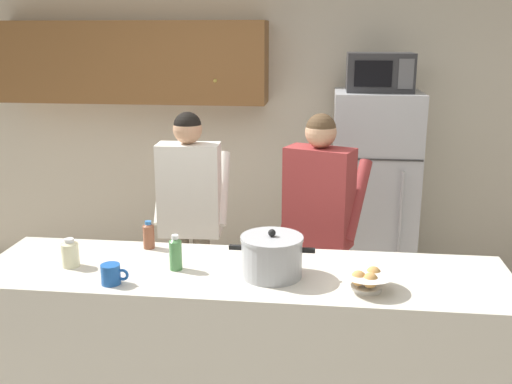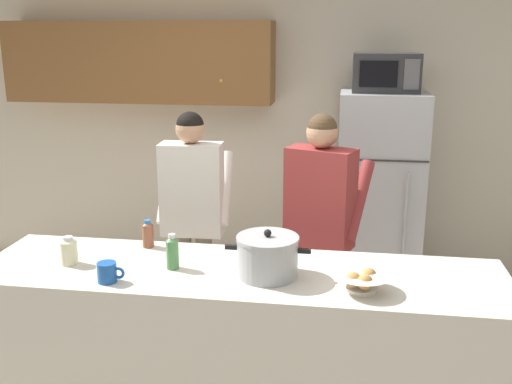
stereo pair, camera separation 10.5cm
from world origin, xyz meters
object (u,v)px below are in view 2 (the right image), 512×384
Objects in this scene: microwave at (386,72)px; person_by_sink at (320,212)px; refrigerator at (378,197)px; coffee_mug at (108,272)px; person_near_pot at (193,203)px; bottle_near_edge at (69,251)px; bottle_far_corner at (148,234)px; bottle_mid_counter at (172,252)px; cooking_pot at (268,256)px; bread_bowl at (362,281)px.

microwave reaches higher than person_by_sink.
coffee_mug is (-1.35, -2.08, 0.15)m from refrigerator.
person_near_pot is at bearing -144.15° from refrigerator.
person_near_pot reaches higher than coffee_mug.
bottle_far_corner is at bearing 43.63° from bottle_near_edge.
refrigerator is at bearing 59.73° from bottle_mid_counter.
refrigerator is at bearing 35.85° from person_near_pot.
person_by_sink is 3.89× the size of cooking_pot.
person_by_sink is at bearing 103.36° from bread_bowl.
microwave reaches higher than bottle_far_corner.
bread_bowl is (0.23, -0.96, -0.02)m from person_by_sink.
cooking_pot reaches higher than coffee_mug.
refrigerator is 2.18m from bottle_mid_counter.
cooking_pot is at bearing -57.76° from person_near_pot.
coffee_mug is at bearing -165.89° from cooking_pot.
bottle_mid_counter is (0.53, 0.02, 0.02)m from bottle_near_edge.
bottle_near_edge is at bearing -110.68° from person_near_pot.
person_near_pot is at bearing 84.68° from bottle_far_corner.
bottle_mid_counter is (-0.47, 0.02, -0.01)m from cooking_pot.
person_by_sink reaches higher than bottle_near_edge.
bottle_mid_counter is (-1.09, -1.87, 0.19)m from refrigerator.
microwave is at bearing 84.84° from bread_bowl.
microwave is 2.69× the size of bottle_mid_counter.
refrigerator reaches higher than bottle_mid_counter.
bread_bowl is (-0.18, -1.98, -0.80)m from microwave.
bread_bowl is at bearing -4.28° from bottle_near_edge.
refrigerator is at bearing 84.89° from bread_bowl.
person_by_sink is (-0.41, -1.02, -0.78)m from microwave.
bottle_far_corner is at bearing 160.35° from bread_bowl.
refrigerator reaches higher than bread_bowl.
bread_bowl is 1.43× the size of bottle_mid_counter.
cooking_pot is 0.46m from bread_bowl.
refrigerator is 10.64× the size of bottle_far_corner.
person_by_sink is 0.99m from bread_bowl.
refrigerator is at bearing 90.07° from microwave.
bread_bowl is at bearing 3.51° from coffee_mug.
coffee_mug is at bearing -33.01° from bottle_near_edge.
coffee_mug is 1.17m from bread_bowl.
bottle_mid_counter is 0.35m from bottle_far_corner.
bottle_mid_counter is at bearing -51.35° from bottle_far_corner.
bottle_near_edge is at bearing 146.99° from coffee_mug.
person_by_sink is 12.15× the size of coffee_mug.
bread_bowl is 0.92m from bottle_mid_counter.
cooking_pot is (-0.21, -0.85, 0.03)m from person_by_sink.
person_by_sink reaches higher than bread_bowl.
coffee_mug is 0.48m from bottle_far_corner.
person_by_sink reaches higher than coffee_mug.
bottle_mid_counter reaches higher than bottle_far_corner.
coffee_mug is at bearing -132.24° from person_by_sink.
microwave is 3.30× the size of bottle_near_edge.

